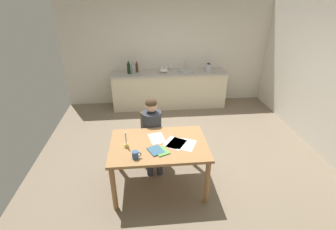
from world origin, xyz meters
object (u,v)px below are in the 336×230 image
dining_table (159,150)px  book_magazine (156,150)px  bottle_vinegar (133,69)px  coffee_mug (135,155)px  person_seated (152,129)px  wine_glass_near_sink (171,66)px  candlestick (126,143)px  wine_glass_back_left (161,66)px  stovetop_kettle (208,67)px  wine_glass_by_kettle (166,66)px  book_cookery (162,151)px  chair_at_table (152,134)px  bottle_wine_red (137,68)px  sink_unit (186,71)px  mixing_bowl (164,70)px  bottle_oil (129,68)px

dining_table → book_magazine: (-0.05, -0.17, 0.11)m
bottle_vinegar → coffee_mug: bearing=-87.9°
person_seated → wine_glass_near_sink: 2.61m
coffee_mug → bottle_vinegar: size_ratio=0.42×
candlestick → wine_glass_back_left: wine_glass_back_left is taller
stovetop_kettle → wine_glass_by_kettle: 1.05m
book_cookery → bottle_vinegar: bearing=76.3°
candlestick → book_magazine: (0.40, -0.13, -0.06)m
chair_at_table → bottle_wine_red: 2.39m
book_magazine → wine_glass_by_kettle: size_ratio=1.39×
chair_at_table → bottle_vinegar: bearing=99.3°
wine_glass_near_sink → book_cookery: bearing=-98.2°
sink_unit → person_seated: bearing=-111.5°
dining_table → person_seated: (-0.07, 0.56, 0.03)m
wine_glass_near_sink → coffee_mug: bearing=-103.6°
book_magazine → wine_glass_near_sink: bearing=55.2°
mixing_bowl → candlestick: bearing=-104.2°
bottle_vinegar → wine_glass_near_sink: bottle_vinegar is taller
candlestick → bottle_oil: size_ratio=0.79×
candlestick → stovetop_kettle: 3.52m
candlestick → sink_unit: bearing=66.2°
book_magazine → wine_glass_back_left: bearing=59.3°
mixing_bowl → stovetop_kettle: stovetop_kettle is taller
mixing_bowl → bottle_vinegar: bearing=-176.6°
coffee_mug → candlestick: size_ratio=0.52×
chair_at_table → candlestick: candlestick is taller
candlestick → wine_glass_back_left: 3.21m
coffee_mug → mixing_bowl: 3.31m
book_cookery → bottle_vinegar: size_ratio=0.68×
book_cookery → dining_table: bearing=75.6°
bottle_vinegar → chair_at_table: bearing=-80.7°
sink_unit → bottle_vinegar: bearing=-178.3°
bottle_wine_red → dining_table: bearing=-83.5°
coffee_mug → candlestick: (-0.13, 0.26, 0.01)m
stovetop_kettle → chair_at_table: bearing=-124.1°
book_cookery → wine_glass_back_left: size_ratio=1.30×
wine_glass_near_sink → book_magazine: bearing=-99.6°
sink_unit → dining_table: bearing=-106.4°
bottle_vinegar → bottle_wine_red: (0.09, 0.13, -0.01)m
person_seated → stovetop_kettle: size_ratio=5.43×
person_seated → coffee_mug: 0.91m
coffee_mug → stovetop_kettle: 3.68m
candlestick → sink_unit: (1.31, 2.98, 0.11)m
person_seated → wine_glass_back_left: size_ratio=7.76×
bottle_oil → stovetop_kettle: bearing=0.6°
book_magazine → book_cookery: book_magazine is taller
bottle_vinegar → wine_glass_by_kettle: bearing=12.7°
coffee_mug → wine_glass_back_left: wine_glass_back_left is taller
chair_at_table → sink_unit: 2.46m
wine_glass_near_sink → wine_glass_back_left: (-0.24, 0.00, 0.00)m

